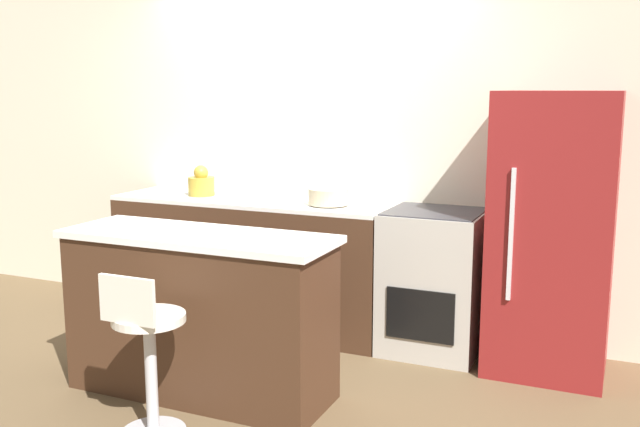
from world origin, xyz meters
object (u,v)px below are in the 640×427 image
object	(u,v)px
refrigerator	(552,234)
mixing_bowl	(329,196)
kettle	(201,184)
oven_range	(433,282)
stool_chair	(147,353)

from	to	relation	value
refrigerator	mixing_bowl	bearing A→B (deg)	-179.45
kettle	oven_range	bearing A→B (deg)	1.34
oven_range	refrigerator	world-z (taller)	refrigerator
stool_chair	mixing_bowl	size ratio (longest dim) A/B	3.12
refrigerator	mixing_bowl	world-z (taller)	refrigerator
stool_chair	oven_range	bearing A→B (deg)	60.94
refrigerator	kettle	bearing A→B (deg)	-179.68
kettle	refrigerator	bearing A→B (deg)	0.32
refrigerator	kettle	distance (m)	2.48
stool_chair	kettle	distance (m)	1.96
kettle	mixing_bowl	distance (m)	1.02
stool_chair	kettle	world-z (taller)	kettle
oven_range	kettle	bearing A→B (deg)	-178.66
oven_range	mixing_bowl	xyz separation A→B (m)	(-0.73, -0.04, 0.53)
oven_range	stool_chair	size ratio (longest dim) A/B	1.09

